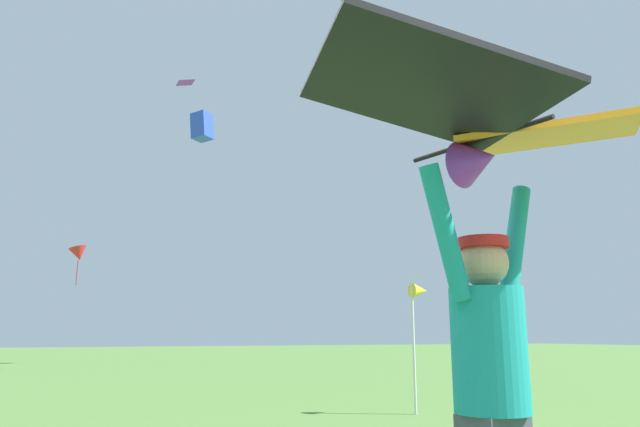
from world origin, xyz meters
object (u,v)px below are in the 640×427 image
at_px(held_stunt_kite, 492,123).
at_px(marker_flag, 418,300).
at_px(distant_kite_red_low_left, 79,254).
at_px(distant_kite_blue_mid_left, 202,127).
at_px(kite_flyer_person, 491,386).
at_px(distant_kite_purple_high_left, 185,82).

distance_m(held_stunt_kite, marker_flag, 6.48).
bearing_deg(marker_flag, held_stunt_kite, -120.32).
xyz_separation_m(held_stunt_kite, distant_kite_red_low_left, (-1.30, 30.83, 3.24)).
bearing_deg(distant_kite_blue_mid_left, kite_flyer_person, -97.42).
xyz_separation_m(kite_flyer_person, marker_flag, (3.29, 5.48, 0.77)).
height_order(kite_flyer_person, distant_kite_red_low_left, distant_kite_red_low_left).
bearing_deg(distant_kite_blue_mid_left, distant_kite_red_low_left, 105.31).
distance_m(distant_kite_blue_mid_left, distant_kite_purple_high_left, 10.19).
height_order(kite_flyer_person, held_stunt_kite, held_stunt_kite).
xyz_separation_m(kite_flyer_person, distant_kite_blue_mid_left, (2.30, 17.68, 7.69)).
bearing_deg(marker_flag, distant_kite_red_low_left, 100.23).
bearing_deg(distant_kite_red_low_left, distant_kite_purple_high_left, -46.30).
height_order(distant_kite_blue_mid_left, distant_kite_purple_high_left, distant_kite_purple_high_left).
height_order(distant_kite_blue_mid_left, marker_flag, distant_kite_blue_mid_left).
bearing_deg(kite_flyer_person, held_stunt_kite, -76.26).
distance_m(distant_kite_blue_mid_left, marker_flag, 14.06).
relative_size(held_stunt_kite, distant_kite_red_low_left, 1.00).
height_order(distant_kite_blue_mid_left, distant_kite_red_low_left, distant_kite_blue_mid_left).
height_order(kite_flyer_person, distant_kite_blue_mid_left, distant_kite_blue_mid_left).
height_order(kite_flyer_person, distant_kite_purple_high_left, distant_kite_purple_high_left).
bearing_deg(held_stunt_kite, distant_kite_purple_high_left, 83.41).
bearing_deg(held_stunt_kite, distant_kite_blue_mid_left, 82.70).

